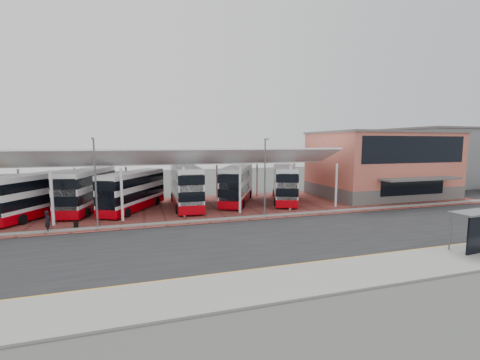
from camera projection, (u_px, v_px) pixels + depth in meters
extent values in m
plane|color=#434541|center=(270.00, 234.00, 26.81)|extent=(140.00, 140.00, 0.00)
cube|color=black|center=(275.00, 238.00, 25.86)|extent=(120.00, 14.00, 0.02)
cube|color=brown|center=(245.00, 205.00, 39.73)|extent=(72.00, 16.00, 0.06)
cube|color=gray|center=(331.00, 276.00, 18.26)|extent=(120.00, 4.00, 0.14)
cube|color=gray|center=(247.00, 217.00, 32.68)|extent=(120.00, 0.80, 0.14)
cube|color=gold|center=(313.00, 264.00, 20.16)|extent=(120.00, 0.12, 0.01)
cube|color=gold|center=(311.00, 262.00, 20.45)|extent=(120.00, 0.12, 0.01)
cylinder|color=white|center=(19.00, 188.00, 37.97)|extent=(0.26, 0.26, 4.60)
cylinder|color=white|center=(52.00, 198.00, 29.27)|extent=(0.26, 0.26, 5.20)
cylinder|color=white|center=(75.00, 186.00, 39.74)|extent=(0.26, 0.26, 4.60)
cylinder|color=white|center=(122.00, 195.00, 31.04)|extent=(0.26, 0.26, 5.20)
cylinder|color=white|center=(126.00, 184.00, 41.51)|extent=(0.26, 0.26, 4.60)
cylinder|color=white|center=(184.00, 192.00, 32.81)|extent=(0.26, 0.26, 5.20)
cylinder|color=white|center=(173.00, 183.00, 43.28)|extent=(0.26, 0.26, 4.60)
cylinder|color=white|center=(240.00, 190.00, 34.57)|extent=(0.26, 0.26, 5.20)
cylinder|color=white|center=(217.00, 181.00, 45.05)|extent=(0.26, 0.26, 4.60)
cylinder|color=white|center=(290.00, 188.00, 36.34)|extent=(0.26, 0.26, 5.20)
cylinder|color=white|center=(257.00, 180.00, 46.81)|extent=(0.26, 0.26, 4.60)
cylinder|color=white|center=(336.00, 185.00, 38.11)|extent=(0.26, 0.26, 5.20)
cylinder|color=white|center=(294.00, 178.00, 48.58)|extent=(0.26, 0.26, 4.60)
cube|color=white|center=(181.00, 157.00, 34.50)|extent=(37.00, 4.95, 1.95)
cube|color=white|center=(175.00, 157.00, 39.83)|extent=(37.00, 7.12, 1.43)
cube|color=#615E5B|center=(379.00, 189.00, 46.76)|extent=(18.00, 12.00, 1.80)
cube|color=#D26B59|center=(381.00, 159.00, 46.25)|extent=(18.00, 12.00, 7.20)
cube|color=black|center=(414.00, 150.00, 40.50)|extent=(16.00, 0.25, 3.40)
cube|color=black|center=(412.00, 186.00, 41.03)|extent=(10.00, 0.25, 2.20)
cube|color=#615E5B|center=(420.00, 179.00, 39.86)|extent=(11.00, 2.40, 0.25)
cube|color=#615E5B|center=(382.00, 133.00, 45.83)|extent=(18.40, 12.40, 0.30)
cube|color=slate|center=(449.00, 157.00, 63.15)|extent=(30.00, 20.00, 10.00)
cube|color=#615E5B|center=(451.00, 130.00, 62.57)|extent=(30.50, 20.50, 0.30)
cylinder|color=slate|center=(96.00, 184.00, 28.20)|extent=(0.16, 0.16, 8.00)
cube|color=slate|center=(93.00, 138.00, 27.46)|extent=(0.15, 0.90, 0.15)
cylinder|color=slate|center=(265.00, 178.00, 32.92)|extent=(0.16, 0.16, 8.00)
cube|color=slate|center=(266.00, 139.00, 32.18)|extent=(0.15, 0.90, 0.15)
cube|color=white|center=(39.00, 194.00, 33.16)|extent=(7.20, 10.68, 4.22)
cube|color=#B90009|center=(40.00, 210.00, 33.36)|extent=(7.26, 10.73, 0.88)
cube|color=black|center=(39.00, 198.00, 33.21)|extent=(7.26, 10.73, 0.93)
cube|color=black|center=(38.00, 183.00, 33.04)|extent=(7.26, 10.73, 0.93)
cylinder|color=black|center=(0.00, 218.00, 30.23)|extent=(0.70, 1.00, 0.98)
cylinder|color=black|center=(22.00, 219.00, 29.78)|extent=(0.70, 1.00, 0.98)
cylinder|color=black|center=(55.00, 205.00, 36.97)|extent=(0.70, 1.00, 0.98)
cylinder|color=black|center=(73.00, 205.00, 36.52)|extent=(0.70, 1.00, 0.98)
cube|color=white|center=(88.00, 189.00, 36.00)|extent=(5.11, 11.55, 4.40)
cube|color=#B90009|center=(88.00, 204.00, 36.20)|extent=(5.16, 11.60, 0.92)
cube|color=black|center=(88.00, 193.00, 36.05)|extent=(5.16, 11.60, 0.97)
cube|color=black|center=(87.00, 178.00, 35.87)|extent=(5.16, 11.60, 0.97)
cube|color=black|center=(64.00, 198.00, 30.48)|extent=(2.26, 0.64, 3.69)
cylinder|color=black|center=(61.00, 213.00, 32.56)|extent=(0.52, 1.06, 1.02)
cylinder|color=black|center=(87.00, 212.00, 32.73)|extent=(0.52, 1.06, 1.02)
cylinder|color=black|center=(90.00, 200.00, 39.71)|extent=(0.52, 1.06, 1.02)
cylinder|color=black|center=(111.00, 200.00, 39.88)|extent=(0.52, 1.06, 1.02)
cube|color=white|center=(133.00, 190.00, 36.14)|extent=(7.19, 10.38, 4.12)
cube|color=#B90009|center=(134.00, 205.00, 36.33)|extent=(7.25, 10.43, 0.86)
cube|color=black|center=(133.00, 194.00, 36.19)|extent=(7.25, 10.43, 0.91)
cube|color=black|center=(133.00, 180.00, 36.02)|extent=(7.25, 10.43, 0.91)
cube|color=black|center=(105.00, 198.00, 31.07)|extent=(1.93, 1.13, 3.45)
cylinder|color=black|center=(106.00, 211.00, 33.31)|extent=(0.70, 0.97, 0.96)
cylinder|color=black|center=(127.00, 212.00, 32.83)|extent=(0.70, 0.97, 0.96)
cylinder|color=black|center=(139.00, 200.00, 39.87)|extent=(0.70, 0.97, 0.96)
cylinder|color=black|center=(157.00, 201.00, 39.39)|extent=(0.70, 0.97, 0.96)
cube|color=white|center=(186.00, 185.00, 38.22)|extent=(2.98, 11.84, 4.60)
cube|color=#B90009|center=(186.00, 201.00, 38.43)|extent=(3.03, 11.88, 0.96)
cube|color=black|center=(186.00, 189.00, 38.28)|extent=(3.03, 11.88, 1.02)
cube|color=black|center=(185.00, 175.00, 38.08)|extent=(3.03, 11.88, 1.02)
cube|color=black|center=(192.00, 193.00, 32.66)|extent=(2.41, 0.17, 3.85)
cylinder|color=black|center=(177.00, 209.00, 34.49)|extent=(0.33, 1.08, 1.07)
cylinder|color=black|center=(202.00, 207.00, 35.21)|extent=(0.33, 1.08, 1.07)
cylinder|color=black|center=(172.00, 197.00, 41.69)|extent=(0.33, 1.08, 1.07)
cylinder|color=black|center=(193.00, 196.00, 42.42)|extent=(0.33, 1.08, 1.07)
cube|color=white|center=(237.00, 183.00, 40.92)|extent=(7.19, 11.20, 4.38)
cube|color=#B90009|center=(237.00, 197.00, 41.13)|extent=(7.24, 11.26, 0.92)
cube|color=black|center=(237.00, 187.00, 40.98)|extent=(7.24, 11.26, 0.97)
cube|color=black|center=(237.00, 174.00, 40.79)|extent=(7.24, 11.26, 0.97)
cube|color=black|center=(229.00, 190.00, 35.48)|extent=(2.11, 1.09, 3.67)
cylinder|color=black|center=(222.00, 203.00, 37.81)|extent=(0.70, 1.04, 1.02)
cylinder|color=black|center=(243.00, 204.00, 37.43)|extent=(0.70, 1.04, 1.02)
cylinder|color=black|center=(232.00, 194.00, 44.86)|extent=(0.70, 1.04, 1.02)
cylinder|color=black|center=(250.00, 194.00, 44.48)|extent=(0.70, 1.04, 1.02)
cube|color=white|center=(284.00, 183.00, 41.71)|extent=(6.47, 11.28, 4.35)
cube|color=#B90009|center=(284.00, 196.00, 41.91)|extent=(6.52, 11.33, 0.91)
cube|color=black|center=(284.00, 186.00, 41.76)|extent=(6.52, 11.33, 0.96)
cube|color=black|center=(284.00, 174.00, 41.58)|extent=(6.52, 11.33, 0.96)
cube|color=black|center=(287.00, 190.00, 36.26)|extent=(2.15, 0.94, 3.64)
cylinder|color=black|center=(275.00, 202.00, 38.50)|extent=(0.64, 1.04, 1.01)
cylinder|color=black|center=(297.00, 202.00, 38.30)|extent=(0.64, 1.04, 1.01)
cylinder|color=black|center=(274.00, 193.00, 45.55)|extent=(0.64, 1.04, 1.01)
cylinder|color=black|center=(292.00, 193.00, 45.36)|extent=(0.64, 1.04, 1.01)
imported|color=black|center=(48.00, 221.00, 27.29)|extent=(0.66, 0.78, 1.83)
cube|color=black|center=(76.00, 225.00, 28.53)|extent=(0.36, 0.26, 0.61)
cube|color=slate|center=(475.00, 213.00, 22.26)|extent=(3.46, 1.85, 0.13)
cylinder|color=slate|center=(450.00, 231.00, 22.44)|extent=(0.11, 0.11, 2.61)
cylinder|color=slate|center=(477.00, 227.00, 23.54)|extent=(0.11, 0.11, 2.61)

